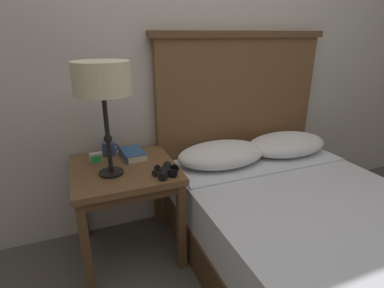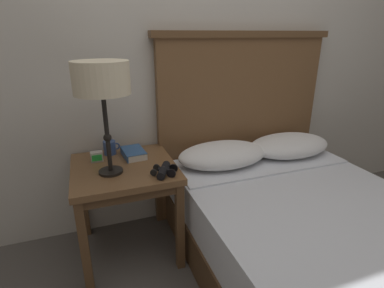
# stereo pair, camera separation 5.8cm
# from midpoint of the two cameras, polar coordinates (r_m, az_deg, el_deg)

# --- Properties ---
(wall_back) EXTENTS (8.00, 0.06, 2.60)m
(wall_back) POSITION_cam_midpoint_polar(r_m,az_deg,el_deg) (2.05, -0.27, 20.34)
(wall_back) COLOR beige
(wall_back) RESTS_ON ground_plane
(nightstand) EXTENTS (0.58, 0.58, 0.58)m
(nightstand) POSITION_cam_midpoint_polar(r_m,az_deg,el_deg) (1.80, -11.80, -6.32)
(nightstand) COLOR brown
(nightstand) RESTS_ON ground_plane
(bed) EXTENTS (1.30, 1.83, 1.32)m
(bed) POSITION_cam_midpoint_polar(r_m,az_deg,el_deg) (1.83, 21.62, -14.69)
(bed) COLOR #4E3520
(bed) RESTS_ON ground_plane
(table_lamp) EXTENTS (0.28, 0.28, 0.59)m
(table_lamp) POSITION_cam_midpoint_polar(r_m,az_deg,el_deg) (1.55, -15.81, 11.47)
(table_lamp) COLOR black
(table_lamp) RESTS_ON nightstand
(book_on_nightstand) EXTENTS (0.14, 0.20, 0.04)m
(book_on_nightstand) POSITION_cam_midpoint_polar(r_m,az_deg,el_deg) (1.88, -10.28, -1.72)
(book_on_nightstand) COLOR silver
(book_on_nightstand) RESTS_ON nightstand
(binoculars_pair) EXTENTS (0.16, 0.16, 0.05)m
(binoculars_pair) POSITION_cam_midpoint_polar(r_m,az_deg,el_deg) (1.62, -4.34, -5.02)
(binoculars_pair) COLOR black
(binoculars_pair) RESTS_ON nightstand
(coffee_mug) EXTENTS (0.10, 0.08, 0.08)m
(coffee_mug) POSITION_cam_midpoint_polar(r_m,az_deg,el_deg) (1.94, -14.55, -0.67)
(coffee_mug) COLOR #334C84
(coffee_mug) RESTS_ON nightstand
(alarm_clock) EXTENTS (0.07, 0.05, 0.06)m
(alarm_clock) POSITION_cam_midpoint_polar(r_m,az_deg,el_deg) (1.85, -16.85, -2.32)
(alarm_clock) COLOR #B7B2A8
(alarm_clock) RESTS_ON nightstand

